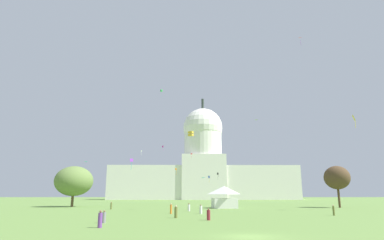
% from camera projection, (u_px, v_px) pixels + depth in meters
% --- Properties ---
extents(ground_plane, '(800.00, 800.00, 0.00)m').
position_uv_depth(ground_plane, '(251.00, 237.00, 25.70)').
color(ground_plane, olive).
extents(capitol_building, '(125.66, 28.48, 70.64)m').
position_uv_depth(capitol_building, '(203.00, 168.00, 219.94)').
color(capitol_building, silver).
rests_on(capitol_building, ground_plane).
extents(event_tent, '(6.41, 7.00, 5.39)m').
position_uv_depth(event_tent, '(224.00, 197.00, 80.53)').
color(event_tent, white).
rests_on(event_tent, ground_plane).
extents(tree_west_near, '(14.60, 14.57, 11.11)m').
position_uv_depth(tree_west_near, '(74.00, 181.00, 89.48)').
color(tree_west_near, brown).
rests_on(tree_west_near, ground_plane).
extents(tree_east_mid, '(9.09, 9.08, 10.72)m').
position_uv_depth(tree_east_mid, '(337.00, 178.00, 84.20)').
color(tree_east_mid, '#4C3823').
rests_on(tree_east_mid, ground_plane).
extents(person_purple_back_right, '(0.53, 0.53, 1.73)m').
position_uv_depth(person_purple_back_right, '(100.00, 220.00, 32.85)').
color(person_purple_back_right, '#703D93').
rests_on(person_purple_back_right, ground_plane).
extents(person_olive_deep_crowd, '(0.50, 0.50, 1.70)m').
position_uv_depth(person_olive_deep_crowd, '(111.00, 206.00, 73.28)').
color(person_olive_deep_crowd, olive).
rests_on(person_olive_deep_crowd, ground_plane).
extents(person_maroon_aisle_center, '(0.66, 0.66, 1.54)m').
position_uv_depth(person_maroon_aisle_center, '(208.00, 215.00, 42.33)').
color(person_maroon_aisle_center, maroon).
rests_on(person_maroon_aisle_center, ground_plane).
extents(person_white_near_tree_east, '(0.56, 0.56, 1.63)m').
position_uv_depth(person_white_near_tree_east, '(201.00, 210.00, 56.04)').
color(person_white_near_tree_east, silver).
rests_on(person_white_near_tree_east, ground_plane).
extents(person_orange_edge_west, '(0.48, 0.48, 1.79)m').
position_uv_depth(person_orange_edge_west, '(171.00, 209.00, 56.22)').
color(person_orange_edge_west, orange).
rests_on(person_orange_edge_west, ground_plane).
extents(person_olive_near_tent, '(0.59, 0.59, 1.76)m').
position_uv_depth(person_olive_near_tent, '(176.00, 212.00, 46.50)').
color(person_olive_near_tent, olive).
rests_on(person_olive_near_tent, ground_plane).
extents(person_olive_edge_east, '(0.46, 0.46, 1.69)m').
position_uv_depth(person_olive_edge_east, '(334.00, 210.00, 51.90)').
color(person_olive_edge_east, olive).
rests_on(person_olive_edge_east, ground_plane).
extents(person_white_back_center, '(0.63, 0.63, 1.59)m').
position_uv_depth(person_white_back_center, '(189.00, 208.00, 65.31)').
color(person_white_back_center, silver).
rests_on(person_white_back_center, ground_plane).
extents(person_grey_lawn_far_right, '(0.60, 0.60, 1.48)m').
position_uv_depth(person_grey_lawn_far_right, '(104.00, 217.00, 38.18)').
color(person_grey_lawn_far_right, gray).
rests_on(person_grey_lawn_far_right, ground_plane).
extents(kite_gold_low, '(1.33, 1.34, 1.08)m').
position_uv_depth(kite_gold_low, '(191.00, 134.00, 71.22)').
color(kite_gold_low, gold).
extents(kite_blue_low, '(0.91, 0.44, 3.59)m').
position_uv_depth(kite_blue_low, '(209.00, 177.00, 170.85)').
color(kite_blue_low, blue).
extents(kite_black_low, '(0.86, 0.28, 3.62)m').
position_uv_depth(kite_black_low, '(218.00, 174.00, 169.83)').
color(kite_black_low, black).
extents(kite_red_mid, '(0.91, 0.91, 3.31)m').
position_uv_depth(kite_red_mid, '(191.00, 154.00, 194.82)').
color(kite_red_mid, red).
extents(kite_violet_low, '(0.98, 0.62, 3.33)m').
position_uv_depth(kite_violet_low, '(132.00, 161.00, 94.80)').
color(kite_violet_low, purple).
extents(kite_green_high, '(1.30, 1.30, 1.06)m').
position_uv_depth(kite_green_high, '(161.00, 91.00, 175.76)').
color(kite_green_high, green).
extents(kite_pink_high, '(1.15, 0.84, 2.52)m').
position_uv_depth(kite_pink_high, '(300.00, 39.00, 100.20)').
color(kite_pink_high, pink).
extents(kite_white_mid, '(0.78, 0.19, 2.63)m').
position_uv_depth(kite_white_mid, '(141.00, 151.00, 190.45)').
color(kite_white_mid, white).
extents(kite_magenta_mid, '(0.91, 0.74, 2.97)m').
position_uv_depth(kite_magenta_mid, '(163.00, 147.00, 181.98)').
color(kite_magenta_mid, '#D1339E').
extents(kite_lime_mid, '(1.43, 1.37, 0.15)m').
position_uv_depth(kite_lime_mid, '(257.00, 121.00, 141.49)').
color(kite_lime_mid, '#8CD133').
extents(kite_cyan_low, '(1.71, 1.82, 0.16)m').
position_uv_depth(kite_cyan_low, '(84.00, 163.00, 98.05)').
color(kite_cyan_low, '#33BCDB').
extents(kite_yellow_mid, '(0.78, 1.16, 2.86)m').
position_uv_depth(kite_yellow_mid, '(354.00, 119.00, 70.09)').
color(kite_yellow_mid, yellow).
extents(kite_orange_low, '(0.87, 0.88, 3.22)m').
position_uv_depth(kite_orange_low, '(176.00, 169.00, 150.33)').
color(kite_orange_low, orange).
extents(kite_turquoise_low, '(1.46, 1.41, 0.16)m').
position_uv_depth(kite_turquoise_low, '(202.00, 178.00, 113.02)').
color(kite_turquoise_low, teal).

